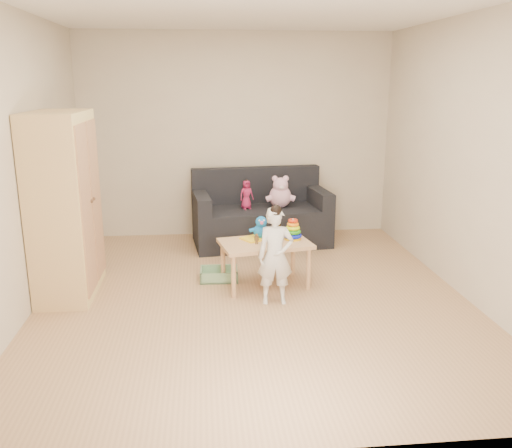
{
  "coord_description": "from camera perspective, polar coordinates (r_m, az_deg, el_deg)",
  "views": [
    {
      "loc": [
        -0.46,
        -4.8,
        2.0
      ],
      "look_at": [
        0.05,
        0.25,
        0.65
      ],
      "focal_mm": 38.0,
      "sensor_mm": 36.0,
      "label": 1
    }
  ],
  "objects": [
    {
      "name": "wooden_figure",
      "position": [
        5.26,
        0.06,
        -1.57
      ],
      "size": [
        0.04,
        0.04,
        0.11
      ],
      "primitive_type": null,
      "rotation": [
        0.0,
        0.0,
        -0.0
      ],
      "color": "brown",
      "rests_on": "play_table"
    },
    {
      "name": "brown_bottle",
      "position": [
        5.52,
        2.21,
        -0.29
      ],
      "size": [
        0.08,
        0.08,
        0.23
      ],
      "color": "black",
      "rests_on": "play_table"
    },
    {
      "name": "sofa",
      "position": [
        6.79,
        0.54,
        -0.17
      ],
      "size": [
        1.73,
        0.99,
        0.47
      ],
      "primitive_type": "cube",
      "rotation": [
        0.0,
        0.0,
        0.1
      ],
      "color": "black",
      "rests_on": "ground"
    },
    {
      "name": "room",
      "position": [
        4.87,
        -0.29,
        6.63
      ],
      "size": [
        4.5,
        4.5,
        4.5
      ],
      "color": "tan",
      "rests_on": "ground"
    },
    {
      "name": "pink_bear",
      "position": [
        6.73,
        2.56,
        3.18
      ],
      "size": [
        0.31,
        0.28,
        0.33
      ],
      "primitive_type": null,
      "rotation": [
        0.0,
        0.0,
        -0.09
      ],
      "color": "#EEAFD1",
      "rests_on": "sofa"
    },
    {
      "name": "doll",
      "position": [
        6.64,
        -1.01,
        3.07
      ],
      "size": [
        0.2,
        0.17,
        0.35
      ],
      "primitive_type": "imported",
      "rotation": [
        0.0,
        0.0,
        0.32
      ],
      "color": "#A81F4E",
      "rests_on": "sofa"
    },
    {
      "name": "play_table",
      "position": [
        5.41,
        0.96,
        -4.21
      ],
      "size": [
        0.95,
        0.7,
        0.46
      ],
      "primitive_type": "cube",
      "rotation": [
        0.0,
        0.0,
        0.19
      ],
      "color": "tan",
      "rests_on": "ground"
    },
    {
      "name": "storage_bin",
      "position": [
        5.64,
        -3.92,
        -5.29
      ],
      "size": [
        0.39,
        0.3,
        0.12
      ],
      "primitive_type": null,
      "rotation": [
        0.0,
        0.0,
        -0.03
      ],
      "color": "#79A376",
      "rests_on": "ground"
    },
    {
      "name": "toddler",
      "position": [
        4.94,
        2.06,
        -3.53
      ],
      "size": [
        0.33,
        0.23,
        0.88
      ],
      "primitive_type": "imported",
      "rotation": [
        0.0,
        0.0,
        -0.03
      ],
      "color": "silver",
      "rests_on": "ground"
    },
    {
      "name": "blue_plush",
      "position": [
        5.43,
        0.53,
        -0.32
      ],
      "size": [
        0.21,
        0.17,
        0.24
      ],
      "primitive_type": null,
      "rotation": [
        0.0,
        0.0,
        -0.1
      ],
      "color": "blue",
      "rests_on": "play_table"
    },
    {
      "name": "wardrobe",
      "position": [
        5.37,
        -19.52,
        1.84
      ],
      "size": [
        0.48,
        0.96,
        1.73
      ],
      "primitive_type": "cube",
      "color": "#EED582",
      "rests_on": "ground"
    },
    {
      "name": "yellow_book",
      "position": [
        5.42,
        -0.29,
        -1.56
      ],
      "size": [
        0.28,
        0.28,
        0.02
      ],
      "primitive_type": "cube",
      "rotation": [
        0.0,
        0.0,
        0.54
      ],
      "color": "yellow",
      "rests_on": "play_table"
    },
    {
      "name": "ring_stacker",
      "position": [
        5.42,
        3.89,
        -0.76
      ],
      "size": [
        0.18,
        0.18,
        0.21
      ],
      "color": "#E5AE0C",
      "rests_on": "play_table"
    }
  ]
}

